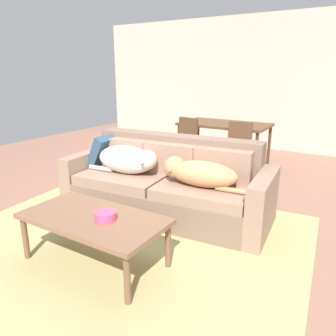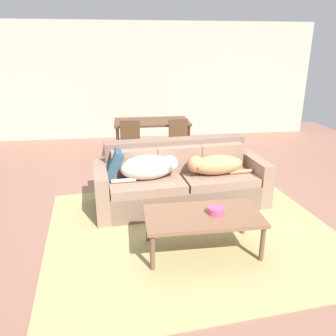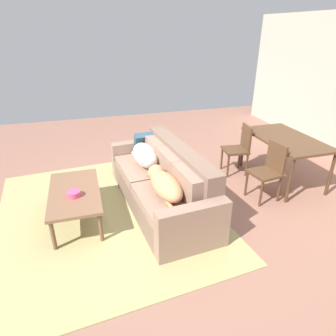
% 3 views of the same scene
% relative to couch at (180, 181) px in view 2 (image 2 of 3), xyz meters
% --- Properties ---
extents(ground_plane, '(10.00, 10.00, 0.00)m').
position_rel_couch_xyz_m(ground_plane, '(-0.05, -0.02, -0.34)').
color(ground_plane, '#976654').
extents(back_partition, '(8.00, 0.12, 2.70)m').
position_rel_couch_xyz_m(back_partition, '(-0.05, 3.98, 1.01)').
color(back_partition, beige).
rests_on(back_partition, ground).
extents(area_rug, '(3.63, 3.18, 0.01)m').
position_rel_couch_xyz_m(area_rug, '(0.01, -0.83, -0.34)').
color(area_rug, tan).
rests_on(area_rug, ground).
extents(couch, '(2.42, 1.10, 0.88)m').
position_rel_couch_xyz_m(couch, '(0.00, 0.00, 0.00)').
color(couch, '#7A5F4F').
rests_on(couch, ground).
extents(dog_on_left_cushion, '(0.89, 0.38, 0.33)m').
position_rel_couch_xyz_m(dog_on_left_cushion, '(-0.43, -0.16, 0.28)').
color(dog_on_left_cushion, beige).
rests_on(dog_on_left_cushion, couch).
extents(dog_on_right_cushion, '(0.92, 0.41, 0.29)m').
position_rel_couch_xyz_m(dog_on_right_cushion, '(0.45, -0.11, 0.25)').
color(dog_on_right_cushion, tan).
rests_on(dog_on_right_cushion, couch).
extents(throw_pillow_by_left_arm, '(0.30, 0.42, 0.42)m').
position_rel_couch_xyz_m(throw_pillow_by_left_arm, '(-0.91, -0.03, 0.30)').
color(throw_pillow_by_left_arm, '#2C4A5F').
rests_on(throw_pillow_by_left_arm, couch).
extents(coffee_table, '(1.23, 0.65, 0.44)m').
position_rel_couch_xyz_m(coffee_table, '(0.03, -1.23, 0.06)').
color(coffee_table, brown).
rests_on(coffee_table, ground).
extents(bowl_on_coffee_table, '(0.17, 0.17, 0.07)m').
position_rel_couch_xyz_m(bowl_on_coffee_table, '(0.17, -1.23, 0.14)').
color(bowl_on_coffee_table, '#EA4C7F').
rests_on(bowl_on_coffee_table, coffee_table).
extents(dining_table, '(1.45, 0.83, 0.76)m').
position_rel_couch_xyz_m(dining_table, '(-0.20, 2.15, 0.35)').
color(dining_table, brown).
rests_on(dining_table, ground).
extents(dining_chair_near_left, '(0.45, 0.45, 0.87)m').
position_rel_couch_xyz_m(dining_chair_near_left, '(-0.65, 1.57, 0.15)').
color(dining_chair_near_left, brown).
rests_on(dining_chair_near_left, ground).
extents(dining_chair_near_right, '(0.45, 0.45, 0.88)m').
position_rel_couch_xyz_m(dining_chair_near_right, '(0.26, 1.56, 0.15)').
color(dining_chair_near_right, brown).
rests_on(dining_chair_near_right, ground).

